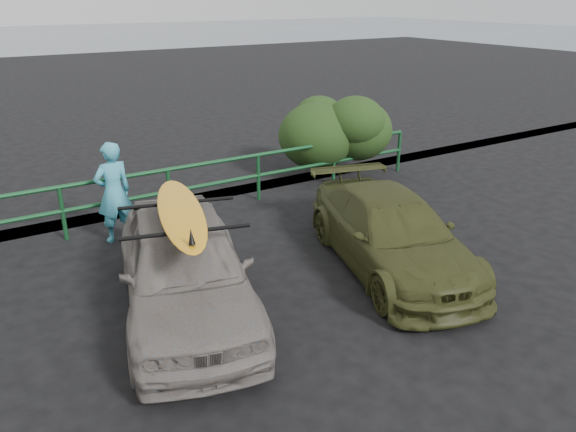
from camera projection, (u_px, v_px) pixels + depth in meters
name	position (u px, v px, depth m)	size (l,w,h in m)	color
ground	(244.00, 365.00, 6.75)	(80.00, 80.00, 0.00)	black
guardrail	(118.00, 203.00, 10.50)	(14.00, 0.08, 1.04)	#144823
shrub_right	(322.00, 138.00, 13.17)	(3.20, 2.40, 2.03)	#213A15
sedan	(185.00, 267.00, 7.59)	(1.69, 4.19, 1.43)	slate
olive_vehicle	(392.00, 233.00, 8.96)	(1.68, 4.13, 1.20)	#3B401C
man	(113.00, 192.00, 9.87)	(0.66, 0.43, 1.82)	#3FA4BD
roof_rack	(181.00, 217.00, 7.32)	(1.59, 1.11, 0.05)	black
surfboard	(181.00, 212.00, 7.29)	(0.57, 2.74, 0.08)	orange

